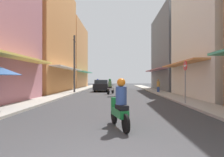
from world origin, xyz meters
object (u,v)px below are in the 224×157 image
(motorbike_blue, at_px, (119,84))
(utility_pole, at_px, (74,64))
(street_sign_no_entry, at_px, (185,76))
(parked_car, at_px, (102,85))
(pedestrian_midway, at_px, (158,86))
(motorbike_white, at_px, (110,87))
(motorbike_orange, at_px, (98,84))
(motorbike_green, at_px, (120,106))

(motorbike_blue, distance_m, utility_pole, 12.84)
(street_sign_no_entry, bearing_deg, utility_pole, 133.62)
(parked_car, relative_size, utility_pole, 0.66)
(pedestrian_midway, bearing_deg, street_sign_no_entry, -92.64)
(utility_pole, bearing_deg, motorbike_white, -13.18)
(motorbike_white, bearing_deg, motorbike_blue, 85.40)
(motorbike_blue, relative_size, motorbike_orange, 1.02)
(motorbike_orange, height_order, street_sign_no_entry, street_sign_no_entry)
(motorbike_blue, distance_m, street_sign_no_entry, 21.06)
(motorbike_green, height_order, motorbike_blue, same)
(motorbike_blue, height_order, parked_car, motorbike_blue)
(motorbike_white, bearing_deg, utility_pole, 166.82)
(motorbike_blue, distance_m, pedestrian_midway, 11.83)
(motorbike_orange, xyz_separation_m, parked_car, (1.21, -6.73, 0.04))
(motorbike_orange, relative_size, pedestrian_midway, 1.14)
(motorbike_white, bearing_deg, motorbike_green, -86.66)
(street_sign_no_entry, bearing_deg, motorbike_white, 120.04)
(motorbike_white, xyz_separation_m, pedestrian_midway, (5.19, 1.43, 0.07))
(parked_car, bearing_deg, street_sign_no_entry, -64.65)
(motorbike_green, distance_m, motorbike_blue, 26.12)
(utility_pole, bearing_deg, street_sign_no_entry, -46.38)
(parked_car, relative_size, pedestrian_midway, 2.65)
(motorbike_blue, relative_size, street_sign_no_entry, 0.68)
(motorbike_white, distance_m, motorbike_orange, 11.49)
(pedestrian_midway, relative_size, utility_pole, 0.25)
(street_sign_no_entry, bearing_deg, motorbike_blue, 100.24)
(motorbike_blue, bearing_deg, motorbike_white, -94.60)
(motorbike_green, distance_m, street_sign_no_entry, 6.78)
(motorbike_orange, distance_m, parked_car, 6.84)
(motorbike_blue, xyz_separation_m, street_sign_no_entry, (3.74, -20.70, 1.01))
(motorbike_white, relative_size, street_sign_no_entry, 0.66)
(motorbike_green, relative_size, pedestrian_midway, 1.13)
(motorbike_white, xyz_separation_m, utility_pole, (-3.96, 0.93, 2.52))
(parked_car, bearing_deg, motorbike_white, -74.21)
(parked_car, distance_m, street_sign_no_entry, 14.09)
(motorbike_white, distance_m, motorbike_green, 13.65)
(motorbike_blue, xyz_separation_m, parked_car, (-2.28, -8.00, 0.04))
(motorbike_white, relative_size, motorbike_orange, 0.98)
(pedestrian_midway, height_order, utility_pole, utility_pole)
(motorbike_green, height_order, utility_pole, utility_pole)
(motorbike_blue, height_order, motorbike_orange, same)
(motorbike_white, height_order, motorbike_orange, same)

